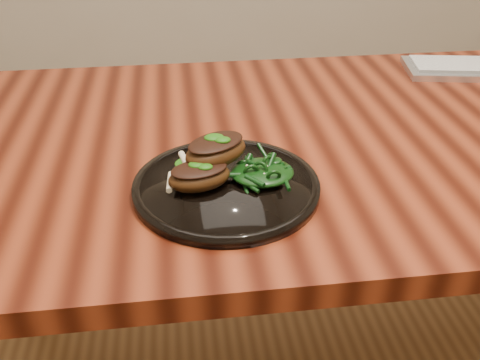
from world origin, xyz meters
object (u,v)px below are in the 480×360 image
object	(u,v)px
lamb_chop_front	(199,176)
desk	(342,168)
greens_heap	(262,169)
plate	(226,186)

from	to	relation	value
lamb_chop_front	desk	bearing A→B (deg)	33.99
desk	greens_heap	size ratio (longest dim) A/B	16.54
plate	lamb_chop_front	distance (m)	0.05
plate	greens_heap	world-z (taller)	greens_heap
desk	plate	distance (m)	0.32
lamb_chop_front	greens_heap	distance (m)	0.10
lamb_chop_front	greens_heap	bearing A→B (deg)	8.89
desk	lamb_chop_front	bearing A→B (deg)	-146.01
greens_heap	lamb_chop_front	bearing A→B (deg)	-171.11
desk	plate	size ratio (longest dim) A/B	5.68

